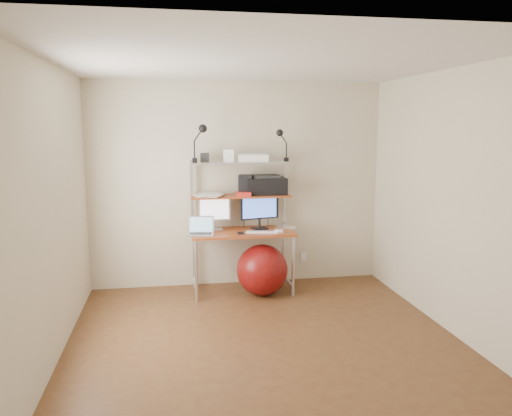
{
  "coord_description": "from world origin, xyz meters",
  "views": [
    {
      "loc": [
        -0.82,
        -4.26,
        1.97
      ],
      "look_at": [
        0.11,
        1.15,
        1.06
      ],
      "focal_mm": 35.0,
      "sensor_mm": 36.0,
      "label": 1
    }
  ],
  "objects_px": {
    "monitor_silver": "(215,211)",
    "exercise_ball": "(262,270)",
    "laptop": "(201,231)",
    "printer": "(265,185)",
    "monitor_black": "(260,209)"
  },
  "relations": [
    {
      "from": "monitor_black",
      "to": "monitor_silver",
      "type": "bearing_deg",
      "value": 162.5
    },
    {
      "from": "monitor_silver",
      "to": "exercise_ball",
      "type": "height_order",
      "value": "monitor_silver"
    },
    {
      "from": "laptop",
      "to": "monitor_black",
      "type": "bearing_deg",
      "value": 23.85
    },
    {
      "from": "exercise_ball",
      "to": "monitor_silver",
      "type": "bearing_deg",
      "value": 150.49
    },
    {
      "from": "monitor_silver",
      "to": "printer",
      "type": "xyz_separation_m",
      "value": [
        0.62,
        0.04,
        0.29
      ]
    },
    {
      "from": "printer",
      "to": "monitor_silver",
      "type": "bearing_deg",
      "value": -176.3
    },
    {
      "from": "laptop",
      "to": "printer",
      "type": "bearing_deg",
      "value": 28.34
    },
    {
      "from": "printer",
      "to": "monitor_black",
      "type": "bearing_deg",
      "value": -133.92
    },
    {
      "from": "monitor_silver",
      "to": "exercise_ball",
      "type": "relative_size",
      "value": 0.71
    },
    {
      "from": "monitor_black",
      "to": "laptop",
      "type": "height_order",
      "value": "monitor_black"
    },
    {
      "from": "monitor_black",
      "to": "laptop",
      "type": "bearing_deg",
      "value": -178.3
    },
    {
      "from": "laptop",
      "to": "printer",
      "type": "relative_size",
      "value": 0.67
    },
    {
      "from": "printer",
      "to": "exercise_ball",
      "type": "distance_m",
      "value": 1.02
    },
    {
      "from": "exercise_ball",
      "to": "monitor_black",
      "type": "bearing_deg",
      "value": 87.02
    },
    {
      "from": "laptop",
      "to": "printer",
      "type": "height_order",
      "value": "printer"
    }
  ]
}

